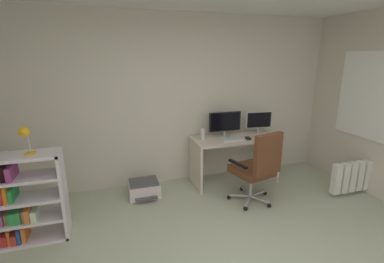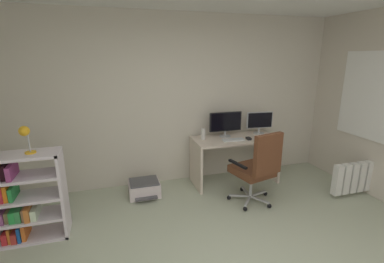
{
  "view_description": "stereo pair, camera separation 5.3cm",
  "coord_description": "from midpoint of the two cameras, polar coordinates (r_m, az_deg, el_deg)",
  "views": [
    {
      "loc": [
        -1.07,
        -1.71,
        2.0
      ],
      "look_at": [
        0.03,
        1.81,
        1.0
      ],
      "focal_mm": 25.77,
      "sensor_mm": 36.0,
      "label": 1
    },
    {
      "loc": [
        -1.02,
        -1.73,
        2.0
      ],
      "look_at": [
        0.03,
        1.81,
        1.0
      ],
      "focal_mm": 25.77,
      "sensor_mm": 36.0,
      "label": 2
    }
  ],
  "objects": [
    {
      "name": "printer",
      "position": [
        4.24,
        -10.23,
        -11.52
      ],
      "size": [
        0.45,
        0.46,
        0.23
      ],
      "color": "silver",
      "rests_on": "ground"
    },
    {
      "name": "radiator",
      "position": [
        4.88,
        31.47,
        -7.71
      ],
      "size": [
        1.06,
        0.1,
        0.45
      ],
      "color": "white",
      "rests_on": "ground"
    },
    {
      "name": "computer_mouse",
      "position": [
        4.39,
        11.18,
        -1.38
      ],
      "size": [
        0.07,
        0.1,
        0.03
      ],
      "primitive_type": "cube",
      "rotation": [
        0.0,
        0.0,
        -0.07
      ],
      "color": "black",
      "rests_on": "desk"
    },
    {
      "name": "wall_back",
      "position": [
        4.4,
        -3.52,
        6.37
      ],
      "size": [
        5.21,
        0.1,
        2.65
      ],
      "primitive_type": "cube",
      "color": "beige",
      "rests_on": "ground"
    },
    {
      "name": "monitor_secondary",
      "position": [
        4.72,
        13.31,
        2.16
      ],
      "size": [
        0.45,
        0.18,
        0.37
      ],
      "color": "#B2B5B7",
      "rests_on": "desk"
    },
    {
      "name": "desk_lamp",
      "position": [
        3.34,
        -31.67,
        -0.6
      ],
      "size": [
        0.14,
        0.11,
        0.3
      ],
      "color": "gold",
      "rests_on": "bookshelf"
    },
    {
      "name": "window_frame",
      "position": [
        4.67,
        34.17,
        5.87
      ],
      "size": [
        0.02,
        1.38,
        1.26
      ],
      "primitive_type": "cube",
      "color": "white"
    },
    {
      "name": "desktop_speaker",
      "position": [
        4.29,
        1.88,
        -0.53
      ],
      "size": [
        0.07,
        0.07,
        0.17
      ],
      "primitive_type": "cylinder",
      "color": "silver",
      "rests_on": "desk"
    },
    {
      "name": "keyboard",
      "position": [
        4.3,
        8.15,
        -1.68
      ],
      "size": [
        0.35,
        0.15,
        0.02
      ],
      "primitive_type": "cube",
      "rotation": [
        0.0,
        0.0,
        -0.06
      ],
      "color": "silver",
      "rests_on": "desk"
    },
    {
      "name": "office_chair",
      "position": [
        3.87,
        13.02,
        -6.96
      ],
      "size": [
        0.63,
        0.69,
        1.06
      ],
      "color": "#B7BABC",
      "rests_on": "ground"
    },
    {
      "name": "desk",
      "position": [
        4.51,
        8.43,
        -3.77
      ],
      "size": [
        1.36,
        0.61,
        0.75
      ],
      "color": "beige",
      "rests_on": "ground"
    },
    {
      "name": "monitor_main",
      "position": [
        4.44,
        6.5,
        1.87
      ],
      "size": [
        0.53,
        0.18,
        0.4
      ],
      "color": "#B2B5B7",
      "rests_on": "desk"
    },
    {
      "name": "bookshelf",
      "position": [
        3.62,
        -31.76,
        -12.05
      ],
      "size": [
        0.71,
        0.35,
        1.01
      ],
      "color": "silver",
      "rests_on": "ground"
    },
    {
      "name": "window_pane",
      "position": [
        4.67,
        34.22,
        5.87
      ],
      "size": [
        0.01,
        1.3,
        1.18
      ],
      "primitive_type": "cube",
      "color": "white"
    }
  ]
}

